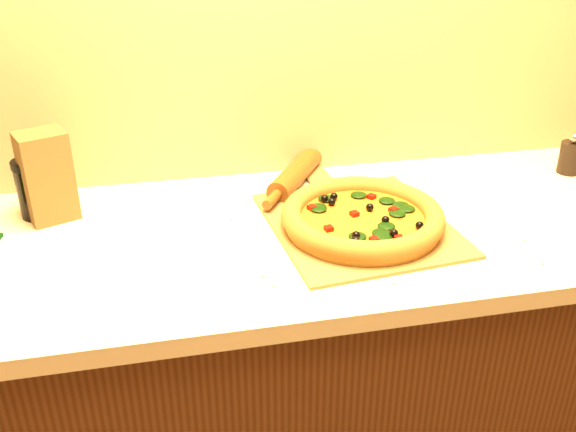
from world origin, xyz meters
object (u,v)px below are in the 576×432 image
Objects in this scene: rolling_pin at (298,172)px; pizza at (362,217)px; pepper_grinder at (571,156)px; dark_jar at (35,188)px; pizza_peel at (356,221)px.

pizza is at bearing -73.89° from rolling_pin.
pizza is 0.30m from rolling_pin.
pepper_grinder reaches higher than rolling_pin.
pepper_grinder is 1.35m from dark_jar.
pizza_peel is at bearing -166.25° from pepper_grinder.
rolling_pin is (-0.08, 0.25, 0.02)m from pizza_peel.
pepper_grinder is (0.64, 0.16, 0.04)m from pizza_peel.
pizza is 0.98× the size of rolling_pin.
pizza is at bearing -163.10° from pepper_grinder.
dark_jar reaches higher than pizza_peel.
dark_jar is at bearing -174.74° from rolling_pin.
rolling_pin is 0.63m from dark_jar.
pizza_peel is at bearing -71.98° from rolling_pin.
pepper_grinder is at bearing 8.12° from pizza_peel.
rolling_pin is (-0.72, 0.09, -0.02)m from pepper_grinder.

